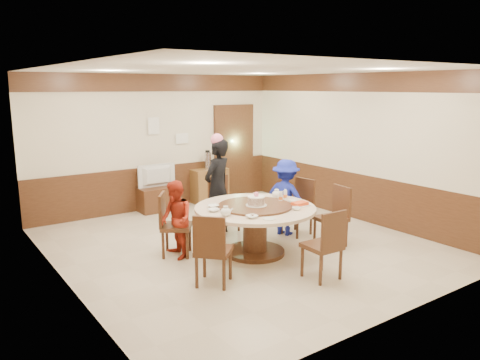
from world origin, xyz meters
TOP-DOWN VIEW (x-y plane):
  - room at (0.01, 0.01)m, footprint 6.00×6.04m
  - banquet_table at (-0.05, -0.46)m, footprint 1.85×1.85m
  - chair_0 at (1.16, -0.09)m, footprint 0.50×0.49m
  - chair_1 at (0.23, 0.84)m, footprint 0.45×0.46m
  - chair_2 at (-1.08, 0.20)m, footprint 0.62×0.61m
  - chair_3 at (-1.18, -1.06)m, footprint 0.62×0.62m
  - chair_4 at (0.12, -1.75)m, footprint 0.45×0.46m
  - chair_5 at (1.21, -0.86)m, footprint 0.50×0.49m
  - person_standing at (0.02, 0.72)m, footprint 0.72×0.61m
  - person_red at (-1.12, 0.09)m, footprint 0.52×0.63m
  - person_blue at (0.99, 0.03)m, footprint 0.79×0.98m
  - birthday_cake at (-0.06, -0.50)m, footprint 0.32×0.32m
  - teapot_left at (-0.70, -0.63)m, footprint 0.17×0.15m
  - teapot_right at (0.59, -0.20)m, footprint 0.17×0.15m
  - bowl_0 at (-0.60, -0.13)m, footprint 0.16×0.16m
  - bowl_1 at (0.34, -0.97)m, footprint 0.14×0.14m
  - bowl_2 at (-0.46, -0.93)m, footprint 0.16×0.16m
  - bowl_3 at (0.59, -0.60)m, footprint 0.14×0.14m
  - bowl_4 at (-0.71, -0.33)m, footprint 0.16×0.16m
  - saucer_near at (-0.30, -1.11)m, footprint 0.18×0.18m
  - saucer_far at (0.40, 0.04)m, footprint 0.18×0.18m
  - shrimp_platter at (0.54, -0.82)m, footprint 0.30×0.20m
  - bottle_0 at (0.44, -0.47)m, footprint 0.06×0.06m
  - bottle_1 at (0.60, -0.40)m, footprint 0.06×0.06m
  - tv_stand at (-0.13, 2.75)m, footprint 0.85×0.45m
  - television at (-0.13, 2.75)m, footprint 0.82×0.12m
  - side_cabinet at (1.12, 2.78)m, footprint 0.80×0.40m
  - thermos at (1.08, 2.78)m, footprint 0.15×0.15m
  - notice_left at (-0.10, 2.96)m, footprint 0.25×0.00m
  - notice_right at (0.55, 2.96)m, footprint 0.30×0.00m

SIDE VIEW (x-z plane):
  - tv_stand at x=-0.13m, z-range 0.00..0.50m
  - chair_0 at x=1.16m, z-range -0.18..0.79m
  - chair_1 at x=0.23m, z-range -0.18..0.79m
  - chair_2 at x=-1.08m, z-range -0.18..0.79m
  - chair_3 at x=-1.18m, z-range -0.18..0.79m
  - chair_4 at x=0.12m, z-range -0.18..0.79m
  - chair_5 at x=1.21m, z-range -0.18..0.79m
  - side_cabinet at x=1.12m, z-range 0.00..0.75m
  - banquet_table at x=-0.05m, z-range 0.14..0.92m
  - person_red at x=-1.12m, z-range 0.00..1.18m
  - person_blue at x=0.99m, z-range 0.00..1.32m
  - television at x=-0.13m, z-range 0.50..0.97m
  - saucer_near at x=-0.30m, z-range 0.75..0.76m
  - saucer_far at x=0.40m, z-range 0.75..0.76m
  - bowl_2 at x=-0.46m, z-range 0.75..0.79m
  - bowl_4 at x=-0.71m, z-range 0.75..0.79m
  - bowl_0 at x=-0.60m, z-range 0.75..0.79m
  - bowl_1 at x=0.34m, z-range 0.75..0.79m
  - bowl_3 at x=0.59m, z-range 0.75..0.79m
  - shrimp_platter at x=0.54m, z-range 0.75..0.81m
  - teapot_left at x=-0.70m, z-range 0.75..0.87m
  - teapot_right at x=0.59m, z-range 0.75..0.87m
  - bottle_0 at x=0.44m, z-range 0.75..0.91m
  - bottle_1 at x=0.60m, z-range 0.75..0.91m
  - person_standing at x=0.02m, z-range 0.00..1.68m
  - birthday_cake at x=-0.06m, z-range 0.75..0.96m
  - thermos at x=1.08m, z-range 0.75..1.13m
  - room at x=0.01m, z-range -0.34..2.50m
  - notice_right at x=0.55m, z-range 1.34..1.56m
  - notice_left at x=-0.10m, z-range 1.57..1.93m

